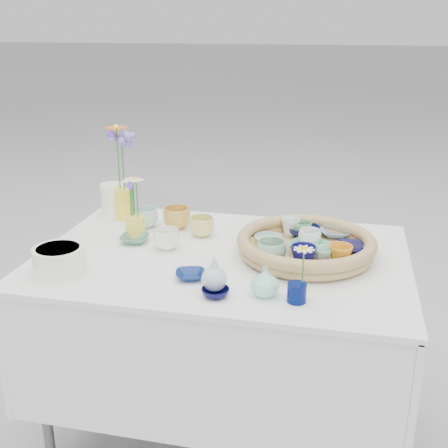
% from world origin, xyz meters
% --- Properties ---
extents(ground, '(80.00, 80.00, 0.00)m').
position_xyz_m(ground, '(0.00, 0.00, 0.00)').
color(ground, '#A3A3A3').
extents(display_table, '(1.26, 0.86, 0.77)m').
position_xyz_m(display_table, '(0.00, 0.00, 0.00)').
color(display_table, white).
rests_on(display_table, ground).
extents(wicker_tray, '(0.47, 0.47, 0.08)m').
position_xyz_m(wicker_tray, '(0.28, 0.05, 0.80)').
color(wicker_tray, olive).
rests_on(wicker_tray, display_table).
extents(tray_ceramic_0, '(0.12, 0.12, 0.04)m').
position_xyz_m(tray_ceramic_0, '(0.26, 0.20, 0.80)').
color(tray_ceramic_0, '#0D1149').
rests_on(tray_ceramic_0, wicker_tray).
extents(tray_ceramic_1, '(0.12, 0.12, 0.03)m').
position_xyz_m(tray_ceramic_1, '(0.44, 0.07, 0.80)').
color(tray_ceramic_1, '#090632').
rests_on(tray_ceramic_1, wicker_tray).
extents(tray_ceramic_2, '(0.08, 0.08, 0.07)m').
position_xyz_m(tray_ceramic_2, '(0.40, -0.05, 0.82)').
color(tray_ceramic_2, orange).
rests_on(tray_ceramic_2, wicker_tray).
extents(tray_ceramic_3, '(0.17, 0.17, 0.03)m').
position_xyz_m(tray_ceramic_3, '(0.29, 0.04, 0.80)').
color(tray_ceramic_3, '#56A277').
rests_on(tray_ceramic_3, wicker_tray).
extents(tray_ceramic_4, '(0.12, 0.12, 0.08)m').
position_xyz_m(tray_ceramic_4, '(0.18, -0.08, 0.82)').
color(tray_ceramic_4, '#8AB496').
rests_on(tray_ceramic_4, wicker_tray).
extents(tray_ceramic_5, '(0.12, 0.12, 0.03)m').
position_xyz_m(tray_ceramic_5, '(0.15, 0.08, 0.80)').
color(tray_ceramic_5, '#AACFC2').
rests_on(tray_ceramic_5, wicker_tray).
extents(tray_ceramic_6, '(0.09, 0.09, 0.07)m').
position_xyz_m(tray_ceramic_6, '(0.21, 0.19, 0.82)').
color(tray_ceramic_6, white).
rests_on(tray_ceramic_6, wicker_tray).
extents(tray_ceramic_7, '(0.09, 0.09, 0.06)m').
position_xyz_m(tray_ceramic_7, '(0.29, 0.10, 0.81)').
color(tray_ceramic_7, white).
rests_on(tray_ceramic_7, wicker_tray).
extents(tray_ceramic_8, '(0.12, 0.12, 0.03)m').
position_xyz_m(tray_ceramic_8, '(0.37, 0.22, 0.80)').
color(tray_ceramic_8, '#7CAFFB').
rests_on(tray_ceramic_8, wicker_tray).
extents(tray_ceramic_9, '(0.10, 0.10, 0.08)m').
position_xyz_m(tray_ceramic_9, '(0.28, -0.09, 0.82)').
color(tray_ceramic_9, '#110D5A').
rests_on(tray_ceramic_9, wicker_tray).
extents(tray_ceramic_10, '(0.12, 0.12, 0.02)m').
position_xyz_m(tray_ceramic_10, '(0.11, 0.03, 0.80)').
color(tray_ceramic_10, '#E4B95A').
rests_on(tray_ceramic_10, wicker_tray).
extents(tray_ceramic_11, '(0.08, 0.08, 0.06)m').
position_xyz_m(tray_ceramic_11, '(0.34, -0.06, 0.81)').
color(tray_ceramic_11, '#97CCB5').
rests_on(tray_ceramic_11, wicker_tray).
extents(tray_ceramic_12, '(0.07, 0.07, 0.06)m').
position_xyz_m(tray_ceramic_12, '(0.25, 0.18, 0.81)').
color(tray_ceramic_12, '#62A976').
rests_on(tray_ceramic_12, wicker_tray).
extents(loose_ceramic_0, '(0.11, 0.11, 0.08)m').
position_xyz_m(loose_ceramic_0, '(-0.23, 0.22, 0.81)').
color(loose_ceramic_0, gold).
rests_on(loose_ceramic_0, display_table).
extents(loose_ceramic_1, '(0.11, 0.11, 0.07)m').
position_xyz_m(loose_ceramic_1, '(-0.12, 0.16, 0.80)').
color(loose_ceramic_1, '#D5CE6E').
rests_on(loose_ceramic_1, display_table).
extents(loose_ceramic_2, '(0.11, 0.11, 0.03)m').
position_xyz_m(loose_ceramic_2, '(-0.34, 0.04, 0.78)').
color(loose_ceramic_2, '#497860').
rests_on(loose_ceramic_2, display_table).
extents(loose_ceramic_3, '(0.11, 0.11, 0.07)m').
position_xyz_m(loose_ceramic_3, '(-0.20, 0.01, 0.80)').
color(loose_ceramic_3, white).
rests_on(loose_ceramic_3, display_table).
extents(loose_ceramic_4, '(0.12, 0.12, 0.02)m').
position_xyz_m(loose_ceramic_4, '(-0.06, -0.21, 0.78)').
color(loose_ceramic_4, navy).
rests_on(loose_ceramic_4, display_table).
extents(loose_ceramic_5, '(0.11, 0.11, 0.08)m').
position_xyz_m(loose_ceramic_5, '(-0.36, 0.20, 0.80)').
color(loose_ceramic_5, '#ACD6CC').
rests_on(loose_ceramic_5, display_table).
extents(loose_ceramic_6, '(0.08, 0.08, 0.03)m').
position_xyz_m(loose_ceramic_6, '(0.05, -0.31, 0.78)').
color(loose_ceramic_6, '#070631').
rests_on(loose_ceramic_6, display_table).
extents(fluted_bowl, '(0.18, 0.18, 0.09)m').
position_xyz_m(fluted_bowl, '(-0.48, -0.26, 0.81)').
color(fluted_bowl, white).
rests_on(fluted_bowl, display_table).
extents(bud_vase_paleblue, '(0.09, 0.09, 0.12)m').
position_xyz_m(bud_vase_paleblue, '(0.04, -0.28, 0.82)').
color(bud_vase_paleblue, silver).
rests_on(bud_vase_paleblue, display_table).
extents(bud_vase_seafoam, '(0.09, 0.09, 0.09)m').
position_xyz_m(bud_vase_seafoam, '(0.19, -0.27, 0.81)').
color(bud_vase_seafoam, '#8EE5C5').
rests_on(bud_vase_seafoam, display_table).
extents(bud_vase_cobalt, '(0.07, 0.07, 0.06)m').
position_xyz_m(bud_vase_cobalt, '(0.28, -0.29, 0.79)').
color(bud_vase_cobalt, '#000D48').
rests_on(bud_vase_cobalt, display_table).
extents(single_daisy, '(0.07, 0.07, 0.12)m').
position_xyz_m(single_daisy, '(0.30, -0.28, 0.87)').
color(single_daisy, white).
rests_on(single_daisy, bud_vase_cobalt).
extents(tall_vase_yellow, '(0.09, 0.09, 0.13)m').
position_xyz_m(tall_vase_yellow, '(-0.47, 0.27, 0.83)').
color(tall_vase_yellow, yellow).
rests_on(tall_vase_yellow, display_table).
extents(gerbera, '(0.12, 0.12, 0.27)m').
position_xyz_m(gerbera, '(-0.48, 0.27, 1.02)').
color(gerbera, orange).
rests_on(gerbera, tall_vase_yellow).
extents(hydrangea, '(0.10, 0.10, 0.28)m').
position_xyz_m(hydrangea, '(-0.46, 0.27, 0.99)').
color(hydrangea, purple).
rests_on(hydrangea, tall_vase_yellow).
extents(white_pitcher, '(0.15, 0.11, 0.13)m').
position_xyz_m(white_pitcher, '(-0.54, 0.31, 0.83)').
color(white_pitcher, white).
rests_on(white_pitcher, display_table).
extents(daisy_cup, '(0.09, 0.09, 0.08)m').
position_xyz_m(daisy_cup, '(-0.36, 0.10, 0.80)').
color(daisy_cup, '#FDE343').
rests_on(daisy_cup, display_table).
extents(daisy_posy, '(0.10, 0.10, 0.17)m').
position_xyz_m(daisy_posy, '(-0.37, 0.12, 0.93)').
color(daisy_posy, white).
rests_on(daisy_posy, daisy_cup).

